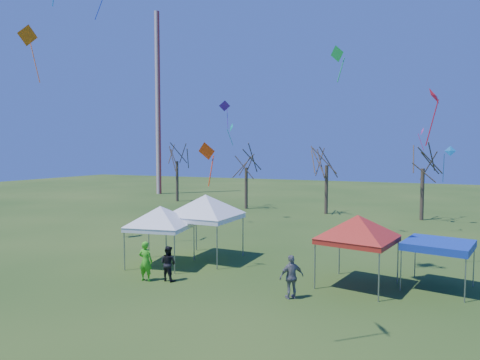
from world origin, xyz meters
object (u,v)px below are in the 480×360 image
(tree_2, at_px, (327,148))
(tent_blue, at_px, (439,245))
(tent_white_west, at_px, (160,210))
(tent_red, at_px, (358,220))
(radio_mast, at_px, (158,104))
(tree_1, at_px, (246,153))
(tent_white_mid, at_px, (206,199))
(tree_0, at_px, (177,147))
(tree_3, at_px, (423,150))
(person_grey, at_px, (292,277))
(person_dark, at_px, (168,263))
(person_green, at_px, (146,261))

(tree_2, relative_size, tent_blue, 2.62)
(tree_2, height_order, tent_blue, tree_2)
(tent_white_west, height_order, tent_red, tent_red)
(radio_mast, height_order, tree_1, radio_mast)
(tree_1, bearing_deg, tent_white_mid, -73.22)
(tree_0, bearing_deg, tent_white_west, -59.61)
(tree_3, bearing_deg, tree_1, 177.94)
(tent_blue, bearing_deg, radio_mast, 139.54)
(person_grey, bearing_deg, person_dark, -42.42)
(tent_blue, xyz_separation_m, person_green, (-12.32, -4.20, -0.99))
(person_dark, bearing_deg, person_grey, -173.90)
(person_dark, bearing_deg, tent_red, -155.76)
(tree_2, relative_size, person_grey, 4.57)
(tree_3, bearing_deg, tent_red, -96.41)
(tree_2, xyz_separation_m, tent_white_mid, (-2.37, -19.74, -2.94))
(tent_red, height_order, tent_blue, tent_red)
(person_grey, bearing_deg, radio_mast, -91.06)
(tent_red, height_order, person_green, tent_red)
(tent_red, relative_size, tent_blue, 1.32)
(person_grey, bearing_deg, person_green, -38.82)
(tent_red, bearing_deg, tree_0, 135.26)
(tree_2, distance_m, person_green, 25.14)
(tree_3, height_order, person_dark, tree_3)
(person_green, bearing_deg, person_dark, -161.14)
(tree_3, relative_size, person_grey, 4.42)
(tent_white_mid, relative_size, tent_red, 1.15)
(tent_blue, bearing_deg, person_green, -161.18)
(person_green, distance_m, person_grey, 6.87)
(tree_1, xyz_separation_m, person_grey, (12.25, -24.22, -4.90))
(tree_0, bearing_deg, person_green, -60.53)
(tent_white_mid, bearing_deg, tent_red, -10.51)
(tree_1, bearing_deg, tree_2, -1.85)
(tree_1, distance_m, tent_blue, 27.32)
(tree_2, bearing_deg, person_green, -97.04)
(tree_1, xyz_separation_m, tent_red, (14.44, -21.57, -2.81))
(tree_0, bearing_deg, tree_2, -9.24)
(tent_blue, bearing_deg, person_grey, -145.33)
(tree_3, bearing_deg, radio_mast, 163.69)
(tree_2, height_order, tent_white_west, tree_2)
(radio_mast, height_order, tree_2, radio_mast)
(tent_white_west, height_order, tent_blue, tent_white_west)
(tree_2, xyz_separation_m, tree_3, (8.40, -0.33, -0.21))
(tree_3, height_order, tent_white_west, tree_3)
(radio_mast, xyz_separation_m, tent_red, (31.68, -30.92, -9.52))
(tent_red, distance_m, tent_blue, 3.61)
(tent_white_west, height_order, person_grey, tent_white_west)
(tree_3, height_order, tent_blue, tree_3)
(tree_0, xyz_separation_m, tent_blue, (27.79, -23.18, -4.58))
(tree_0, bearing_deg, tent_red, -44.74)
(radio_mast, bearing_deg, tree_3, -16.31)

